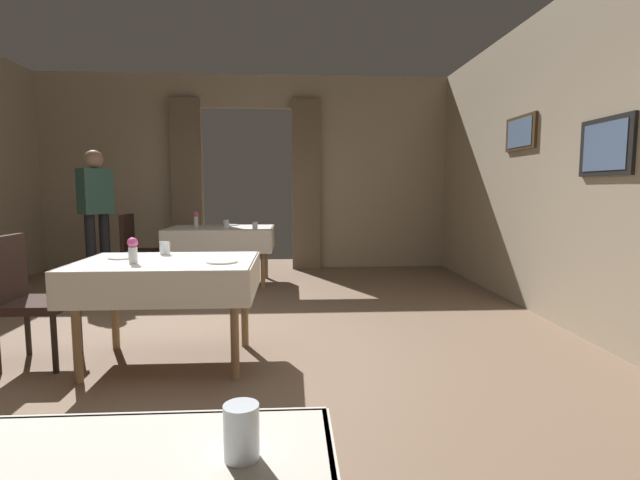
{
  "coord_description": "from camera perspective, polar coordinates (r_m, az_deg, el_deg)",
  "views": [
    {
      "loc": [
        0.69,
        -3.39,
        1.26
      ],
      "look_at": [
        0.93,
        0.61,
        0.82
      ],
      "focal_mm": 26.64,
      "sensor_mm": 36.0,
      "label": 1
    }
  ],
  "objects": [
    {
      "name": "wall_back",
      "position": [
        7.6,
        -8.72,
        8.09
      ],
      "size": [
        6.4,
        0.27,
        3.0
      ],
      "color": "tan",
      "rests_on": "ground"
    },
    {
      "name": "wall_right",
      "position": [
        4.22,
        33.46,
        8.49
      ],
      "size": [
        0.16,
        8.4,
        3.0
      ],
      "color": "tan",
      "rests_on": "ground"
    },
    {
      "name": "chair_mid_left",
      "position": [
        3.99,
        -31.86,
        -5.48
      ],
      "size": [
        0.44,
        0.44,
        0.93
      ],
      "color": "black",
      "rests_on": "ground"
    },
    {
      "name": "flower_vase_mid",
      "position": [
        3.45,
        -21.57,
        -1.08
      ],
      "size": [
        0.07,
        0.07,
        0.18
      ],
      "color": "silver",
      "rests_on": "dining_table_mid"
    },
    {
      "name": "dining_table_mid",
      "position": [
        3.56,
        -17.81,
        -3.88
      ],
      "size": [
        1.25,
        0.9,
        0.75
      ],
      "color": "olive",
      "rests_on": "ground"
    },
    {
      "name": "glass_far_c",
      "position": [
        6.21,
        -11.2,
        1.89
      ],
      "size": [
        0.08,
        0.08,
        0.11
      ],
      "primitive_type": "cylinder",
      "color": "silver",
      "rests_on": "dining_table_far"
    },
    {
      "name": "plate_mid_c",
      "position": [
        3.76,
        -22.67,
        -1.95
      ],
      "size": [
        0.2,
        0.2,
        0.01
      ],
      "primitive_type": "cylinder",
      "color": "white",
      "rests_on": "dining_table_mid"
    },
    {
      "name": "plate_mid_b",
      "position": [
        3.35,
        -11.69,
        -2.55
      ],
      "size": [
        0.22,
        0.22,
        0.01
      ],
      "primitive_type": "cylinder",
      "color": "white",
      "rests_on": "dining_table_mid"
    },
    {
      "name": "person_waiter_by_doorway",
      "position": [
        6.4,
        -25.3,
        3.5
      ],
      "size": [
        0.4,
        0.42,
        1.72
      ],
      "color": "black",
      "rests_on": "ground"
    },
    {
      "name": "dining_table_far",
      "position": [
        6.4,
        -11.8,
        0.62
      ],
      "size": [
        1.37,
        0.93,
        0.75
      ],
      "color": "olive",
      "rests_on": "ground"
    },
    {
      "name": "flower_vase_far",
      "position": [
        6.42,
        -14.69,
        2.46
      ],
      "size": [
        0.07,
        0.07,
        0.21
      ],
      "color": "silver",
      "rests_on": "dining_table_far"
    },
    {
      "name": "glass_near_b",
      "position": [
        0.97,
        -9.42,
        -21.78
      ],
      "size": [
        0.07,
        0.07,
        0.11
      ],
      "primitive_type": "cylinder",
      "color": "silver",
      "rests_on": "dining_table_near"
    },
    {
      "name": "glass_far_b",
      "position": [
        6.06,
        -7.82,
        1.76
      ],
      "size": [
        0.07,
        0.07,
        0.09
      ],
      "primitive_type": "cylinder",
      "color": "silver",
      "rests_on": "dining_table_far"
    },
    {
      "name": "glass_mid_d",
      "position": [
        3.86,
        -18.15,
        -0.92
      ],
      "size": [
        0.08,
        0.08,
        0.1
      ],
      "primitive_type": "cylinder",
      "color": "silver",
      "rests_on": "dining_table_mid"
    },
    {
      "name": "chair_far_left",
      "position": [
        6.58,
        -21.12,
        -0.7
      ],
      "size": [
        0.44,
        0.44,
        0.93
      ],
      "color": "black",
      "rests_on": "ground"
    },
    {
      "name": "ground",
      "position": [
        3.68,
        -14.45,
        -14.0
      ],
      "size": [
        10.08,
        10.08,
        0.0
      ],
      "primitive_type": "plane",
      "color": "#7A604C"
    },
    {
      "name": "plate_far_d",
      "position": [
        6.7,
        -10.67,
        1.79
      ],
      "size": [
        0.21,
        0.21,
        0.01
      ],
      "primitive_type": "cylinder",
      "color": "white",
      "rests_on": "dining_table_far"
    }
  ]
}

